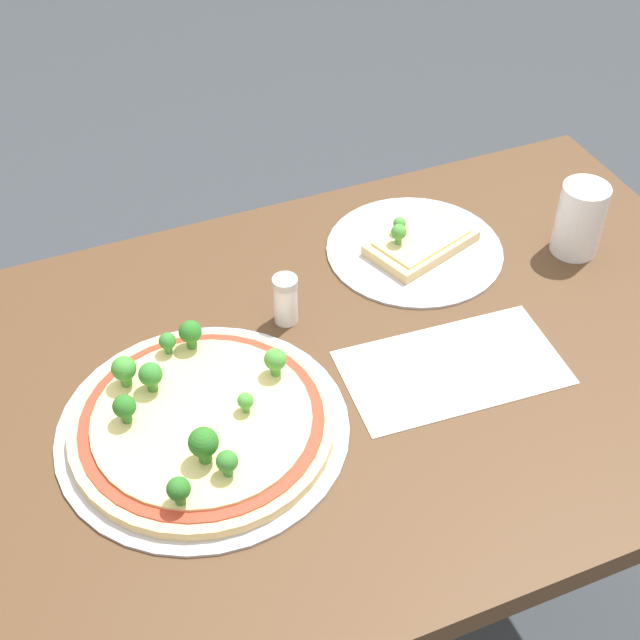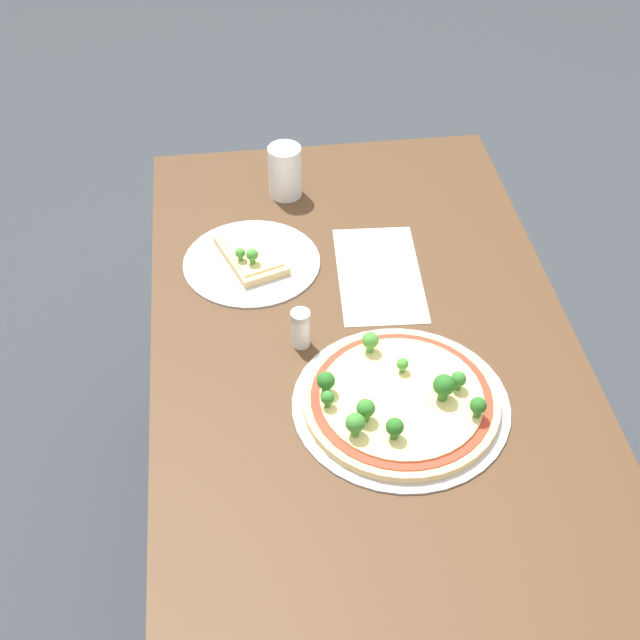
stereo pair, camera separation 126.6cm
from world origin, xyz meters
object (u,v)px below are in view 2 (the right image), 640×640
at_px(drinking_cup, 285,171).
at_px(dining_table, 364,383).
at_px(pizza_tray_slice, 251,258).
at_px(condiment_shaker, 301,328).
at_px(pizza_tray_whole, 400,400).

bearing_deg(drinking_cup, dining_table, 11.26).
relative_size(pizza_tray_slice, drinking_cup, 2.35).
bearing_deg(condiment_shaker, pizza_tray_whole, 41.27).
bearing_deg(condiment_shaker, dining_table, 81.25).
height_order(pizza_tray_slice, condiment_shaker, condiment_shaker).
bearing_deg(pizza_tray_slice, dining_table, 35.62).
xyz_separation_m(pizza_tray_slice, drinking_cup, (-0.22, 0.09, 0.05)).
relative_size(pizza_tray_whole, drinking_cup, 3.16).
height_order(pizza_tray_slice, drinking_cup, drinking_cup).
xyz_separation_m(dining_table, condiment_shaker, (-0.02, -0.11, 0.13)).
height_order(dining_table, pizza_tray_whole, pizza_tray_whole).
bearing_deg(pizza_tray_whole, condiment_shaker, -138.73).
bearing_deg(pizza_tray_whole, dining_table, -167.59).
height_order(dining_table, condiment_shaker, condiment_shaker).
bearing_deg(pizza_tray_slice, condiment_shaker, 16.47).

